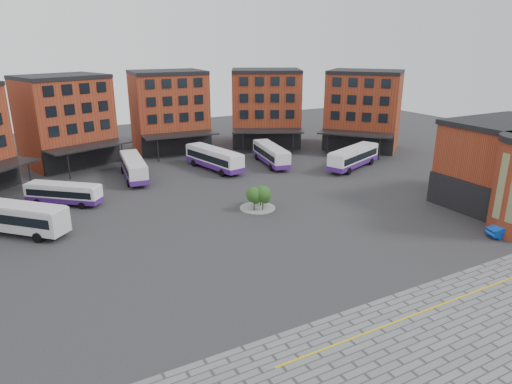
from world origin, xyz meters
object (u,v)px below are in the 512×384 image
tree_island (260,196)px  bus_b (63,193)px  bus_c (134,167)px  bus_d (214,158)px  bus_f (353,157)px  blue_car (507,231)px  bus_e (271,154)px  bus_a (15,216)px

tree_island → bus_b: bearing=147.5°
tree_island → bus_c: 22.87m
bus_c → bus_d: bus_d is taller
bus_f → blue_car: bearing=-28.8°
bus_e → bus_f: bus_f is taller
bus_a → bus_e: bearing=-28.0°
bus_a → blue_car: 52.41m
bus_a → bus_b: (5.65, 7.35, -0.51)m
bus_c → bus_f: size_ratio=0.97×
bus_c → bus_f: (32.84, -11.05, 0.06)m
tree_island → bus_f: (22.55, 9.37, 0.11)m
bus_c → blue_car: bearing=-47.2°
bus_d → bus_f: size_ratio=1.03×
bus_d → bus_c: bearing=162.9°
bus_a → blue_car: size_ratio=2.48×
tree_island → bus_c: size_ratio=0.37×
tree_island → bus_a: bus_a is taller
bus_d → bus_e: size_ratio=1.06×
bus_c → blue_car: (29.27, -40.21, -1.09)m
bus_a → bus_f: bus_f is taller
bus_c → blue_car: bus_c is taller
bus_e → blue_car: bus_e is taller
tree_island → bus_d: size_ratio=0.35×
bus_c → bus_e: size_ratio=1.01×
tree_island → bus_a: size_ratio=0.43×
bus_c → bus_e: bus_c is taller
bus_a → bus_d: bus_d is taller
bus_a → blue_car: bearing=-74.5°
bus_e → bus_f: bearing=-28.3°
bus_b → bus_c: bus_c is taller
bus_c → bus_e: 22.42m
bus_a → bus_e: 40.37m
bus_d → bus_f: bus_d is taller
tree_island → bus_c: bus_c is taller
bus_d → bus_e: bearing=-21.3°
tree_island → bus_b: (-20.97, 13.36, -0.24)m
tree_island → bus_e: 21.48m
bus_b → bus_e: size_ratio=0.75×
blue_car → bus_c: bearing=54.4°
tree_island → bus_d: bus_d is taller
bus_d → tree_island: bearing=-109.1°
bus_d → bus_b: bearing=-177.8°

